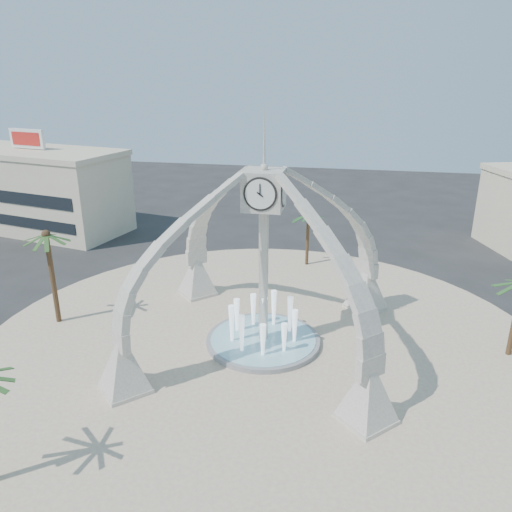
% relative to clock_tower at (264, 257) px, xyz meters
% --- Properties ---
extents(ground, '(140.00, 140.00, 0.00)m').
position_rel_clock_tower_xyz_m(ground, '(0.00, 0.00, -6.49)').
color(ground, '#282828').
rests_on(ground, ground).
extents(plaza, '(40.00, 40.00, 0.06)m').
position_rel_clock_tower_xyz_m(plaza, '(0.00, 0.00, -6.46)').
color(plaza, beige).
rests_on(plaza, ground).
extents(clock_tower, '(17.94, 17.94, 16.30)m').
position_rel_clock_tower_xyz_m(clock_tower, '(0.00, 0.00, 0.00)').
color(clock_tower, silver).
rests_on(clock_tower, ground).
extents(fountain, '(8.00, 8.00, 3.62)m').
position_rel_clock_tower_xyz_m(fountain, '(0.00, 0.00, -6.20)').
color(fountain, gray).
rests_on(fountain, ground).
extents(building_nw, '(23.75, 13.73, 11.90)m').
position_rel_clock_tower_xyz_m(building_nw, '(-32.00, 22.00, -1.66)').
color(building_nw, beige).
rests_on(building_nw, ground).
extents(palm_west, '(4.98, 4.98, 7.80)m').
position_rel_clock_tower_xyz_m(palm_west, '(-15.97, 0.11, 0.43)').
color(palm_west, brown).
rests_on(palm_west, ground).
extents(palm_north, '(4.03, 4.03, 5.81)m').
position_rel_clock_tower_xyz_m(palm_north, '(1.40, 15.97, -1.38)').
color(palm_north, brown).
rests_on(palm_north, ground).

